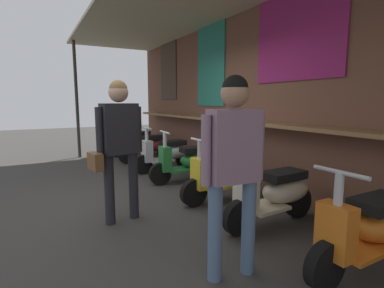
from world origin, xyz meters
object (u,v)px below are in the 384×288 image
object	(u,v)px
scooter_teal	(136,141)
scooter_yellow	(227,175)
shopper_with_handbag	(119,136)
shopper_browsing	(234,156)
scooter_orange	(370,228)
scooter_silver	(168,153)
scooter_cream	(276,193)
scooter_green	(190,161)
scooter_maroon	(149,146)

from	to	relation	value
scooter_teal	scooter_yellow	size ratio (longest dim) A/B	1.00
shopper_with_handbag	shopper_browsing	xyz separation A→B (m)	(1.62, 0.51, -0.02)
scooter_orange	scooter_teal	bearing A→B (deg)	-90.14
shopper_browsing	scooter_yellow	bearing A→B (deg)	151.41
scooter_yellow	scooter_orange	distance (m)	2.16
scooter_silver	scooter_cream	world-z (taller)	same
scooter_green	scooter_cream	world-z (taller)	same
scooter_maroon	shopper_browsing	world-z (taller)	shopper_browsing
scooter_teal	scooter_orange	distance (m)	6.53
scooter_silver	scooter_yellow	distance (m)	2.17
scooter_silver	scooter_green	bearing A→B (deg)	87.55
scooter_cream	shopper_with_handbag	distance (m)	2.03
scooter_maroon	scooter_green	world-z (taller)	same
scooter_maroon	shopper_with_handbag	distance (m)	3.76
shopper_browsing	scooter_maroon	bearing A→B (deg)	172.85
scooter_maroon	shopper_browsing	bearing A→B (deg)	77.65
scooter_cream	scooter_orange	xyz separation A→B (m)	(1.13, 0.00, 0.00)
scooter_cream	shopper_browsing	world-z (taller)	shopper_browsing
shopper_with_handbag	scooter_maroon	bearing A→B (deg)	143.62
scooter_silver	scooter_orange	world-z (taller)	same
scooter_teal	scooter_maroon	size ratio (longest dim) A/B	1.00
scooter_yellow	scooter_silver	bearing A→B (deg)	-91.40
scooter_maroon	scooter_green	xyz separation A→B (m)	(2.11, -0.00, 0.00)
scooter_teal	shopper_browsing	xyz separation A→B (m)	(6.02, -1.12, 0.66)
scooter_teal	scooter_orange	world-z (taller)	same
scooter_green	scooter_cream	size ratio (longest dim) A/B	1.00
scooter_teal	scooter_cream	xyz separation A→B (m)	(5.39, 0.00, 0.00)
scooter_yellow	shopper_browsing	distance (m)	2.10
scooter_yellow	shopper_with_handbag	xyz separation A→B (m)	(0.02, -1.62, 0.69)
scooter_green	scooter_yellow	size ratio (longest dim) A/B	1.00
scooter_green	scooter_yellow	xyz separation A→B (m)	(1.18, 0.00, 0.00)
scooter_teal	shopper_with_handbag	world-z (taller)	shopper_with_handbag
scooter_yellow	shopper_with_handbag	world-z (taller)	shopper_with_handbag
scooter_cream	scooter_silver	bearing A→B (deg)	-92.53
scooter_maroon	scooter_yellow	xyz separation A→B (m)	(3.30, -0.00, 0.00)
scooter_teal	scooter_silver	size ratio (longest dim) A/B	1.00
scooter_maroon	scooter_orange	distance (m)	5.45
scooter_teal	scooter_green	distance (m)	3.18
scooter_maroon	scooter_yellow	distance (m)	3.30
scooter_silver	scooter_green	size ratio (longest dim) A/B	1.00
scooter_cream	shopper_browsing	size ratio (longest dim) A/B	0.83
shopper_with_handbag	scooter_cream	bearing A→B (deg)	48.11
scooter_teal	scooter_cream	world-z (taller)	same
scooter_silver	shopper_with_handbag	bearing A→B (deg)	51.06
scooter_green	scooter_maroon	bearing A→B (deg)	-85.76
scooter_teal	scooter_cream	distance (m)	5.39
scooter_silver	scooter_cream	bearing A→B (deg)	87.55
scooter_teal	shopper_with_handbag	xyz separation A→B (m)	(4.39, -1.62, 0.69)
scooter_maroon	scooter_orange	bearing A→B (deg)	90.39
scooter_teal	shopper_browsing	distance (m)	6.15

